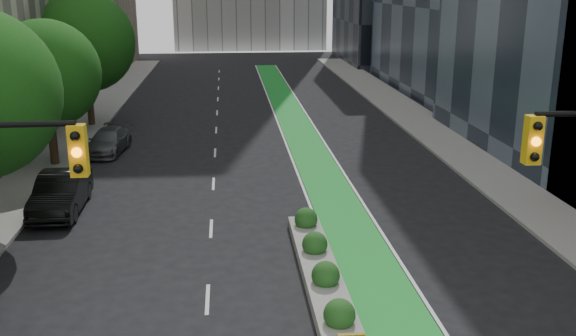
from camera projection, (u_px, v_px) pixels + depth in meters
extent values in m
cube|color=gray|center=(54.00, 151.00, 37.20)|extent=(3.60, 90.00, 0.15)
cube|color=gray|center=(449.00, 142.00, 39.38)|extent=(3.60, 90.00, 0.15)
cube|color=green|center=(298.00, 128.00, 43.37)|extent=(2.20, 70.00, 0.01)
cylinder|color=black|center=(51.00, 125.00, 33.80)|extent=(0.44, 0.44, 4.48)
sphere|color=#114A0F|center=(46.00, 74.00, 33.05)|extent=(5.60, 5.60, 5.60)
cylinder|color=black|center=(89.00, 89.00, 43.27)|extent=(0.44, 0.44, 5.15)
sphere|color=#114A0F|center=(85.00, 42.00, 42.41)|extent=(6.60, 6.60, 6.60)
cube|color=gold|center=(78.00, 151.00, 12.71)|extent=(0.34, 0.28, 1.05)
sphere|color=orange|center=(77.00, 153.00, 12.56)|extent=(0.20, 0.20, 0.20)
cube|color=gold|center=(533.00, 140.00, 13.58)|extent=(0.34, 0.28, 1.05)
sphere|color=orange|center=(536.00, 142.00, 13.43)|extent=(0.20, 0.20, 0.20)
cube|color=gray|center=(321.00, 274.00, 21.15)|extent=(1.20, 10.00, 0.40)
sphere|color=#194C19|center=(339.00, 315.00, 17.68)|extent=(0.90, 0.90, 0.90)
sphere|color=#194C19|center=(326.00, 275.00, 20.07)|extent=(0.90, 0.90, 0.90)
sphere|color=#194C19|center=(315.00, 244.00, 22.46)|extent=(0.90, 0.90, 0.90)
sphere|color=#194C19|center=(306.00, 219.00, 24.85)|extent=(0.90, 0.90, 0.90)
imported|color=black|center=(61.00, 193.00, 27.34)|extent=(1.87, 5.16, 1.69)
imported|color=#4F5154|center=(108.00, 141.00, 37.00)|extent=(2.39, 4.85, 1.36)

